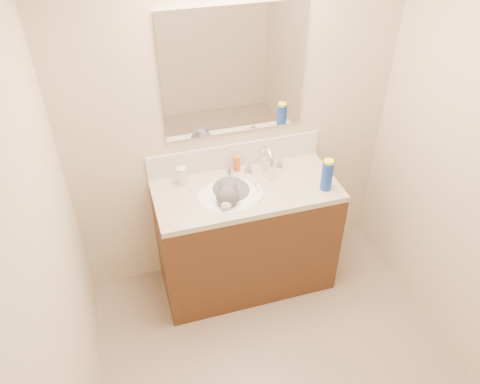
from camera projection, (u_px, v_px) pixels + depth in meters
room_shell at (320, 204)px, 1.90m from camera, size 2.24×2.54×2.52m
vanity_cabinet at (246, 239)px, 3.30m from camera, size 1.20×0.55×0.82m
counter_slab at (247, 191)px, 3.04m from camera, size 1.20×0.55×0.04m
basin at (230, 203)px, 3.02m from camera, size 0.45×0.36×0.14m
faucet at (266, 162)px, 3.12m from camera, size 0.28×0.20×0.21m
cat at (231, 196)px, 3.01m from camera, size 0.38×0.42×0.31m
backsplash at (235, 155)px, 3.17m from camera, size 1.20×0.02×0.18m
mirror at (235, 73)px, 2.81m from camera, size 0.90×0.02×0.80m
pill_bottle at (182, 176)px, 3.03m from camera, size 0.08×0.08×0.12m
pill_label at (182, 178)px, 3.04m from camera, size 0.08×0.08×0.04m
silver_jar at (230, 170)px, 3.14m from camera, size 0.05×0.05×0.06m
amber_bottle at (237, 164)px, 3.15m from camera, size 0.05×0.05×0.11m
toothbrush at (255, 184)px, 3.05m from camera, size 0.02×0.15×0.01m
toothbrush_head at (255, 184)px, 3.05m from camera, size 0.02×0.03×0.02m
spray_can at (327, 176)px, 2.96m from camera, size 0.09×0.09×0.20m
spray_cap at (329, 163)px, 2.90m from camera, size 0.08×0.08×0.04m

